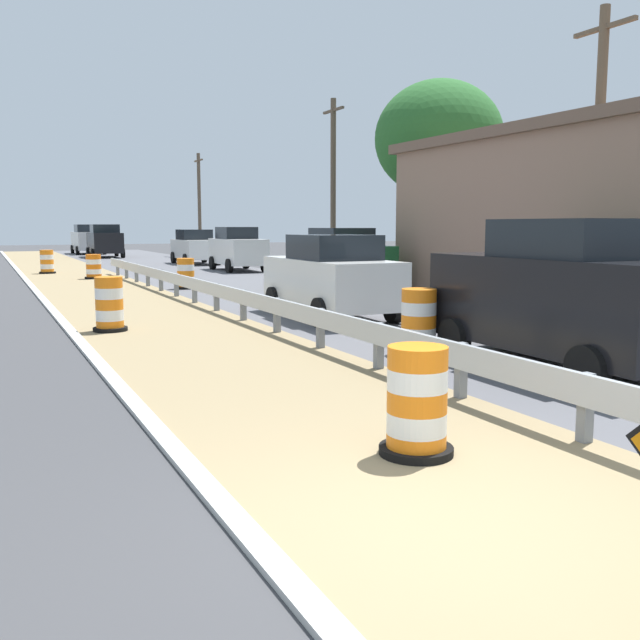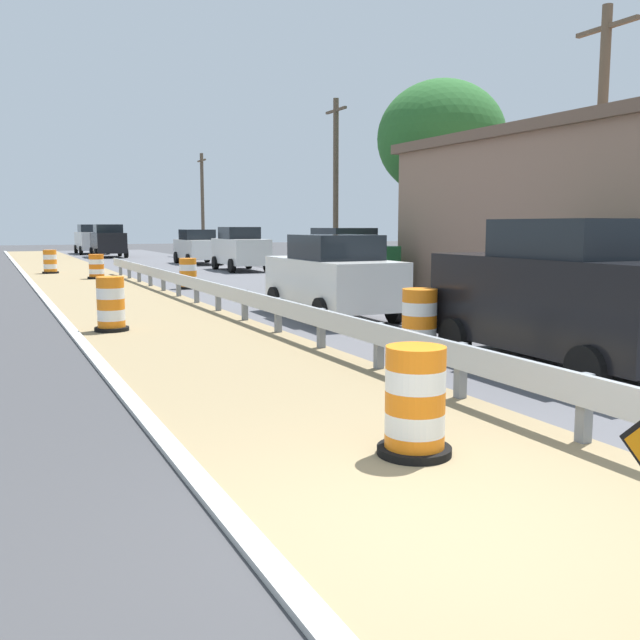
% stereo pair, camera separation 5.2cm
% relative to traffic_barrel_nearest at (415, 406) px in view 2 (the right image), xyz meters
% --- Properties ---
extents(ground_plane, '(160.00, 160.00, 0.00)m').
position_rel_traffic_barrel_nearest_xyz_m(ground_plane, '(-0.75, -1.50, -0.47)').
color(ground_plane, '#3D3D3F').
extents(median_dirt_strip, '(3.84, 120.00, 0.01)m').
position_rel_traffic_barrel_nearest_xyz_m(median_dirt_strip, '(-0.02, -1.50, -0.46)').
color(median_dirt_strip, '#8E7A56').
rests_on(median_dirt_strip, ground).
extents(curb_near_edge, '(0.20, 120.00, 0.11)m').
position_rel_traffic_barrel_nearest_xyz_m(curb_near_edge, '(-2.05, -1.50, -0.46)').
color(curb_near_edge, '#ADADA8').
rests_on(curb_near_edge, ground).
extents(traffic_barrel_nearest, '(0.70, 0.70, 1.04)m').
position_rel_traffic_barrel_nearest_xyz_m(traffic_barrel_nearest, '(0.00, 0.00, 0.00)').
color(traffic_barrel_nearest, orange).
rests_on(traffic_barrel_nearest, ground).
extents(traffic_barrel_close, '(0.73, 0.73, 1.09)m').
position_rel_traffic_barrel_nearest_xyz_m(traffic_barrel_close, '(3.00, 4.50, 0.03)').
color(traffic_barrel_close, orange).
rests_on(traffic_barrel_close, ground).
extents(traffic_barrel_mid, '(0.69, 0.69, 1.11)m').
position_rel_traffic_barrel_nearest_xyz_m(traffic_barrel_mid, '(-1.29, 9.33, 0.04)').
color(traffic_barrel_mid, orange).
rests_on(traffic_barrel_mid, ground).
extents(traffic_barrel_far, '(0.73, 0.73, 1.04)m').
position_rel_traffic_barrel_nearest_xyz_m(traffic_barrel_far, '(2.67, 18.23, 0.00)').
color(traffic_barrel_far, orange).
rests_on(traffic_barrel_far, ground).
extents(traffic_barrel_farther, '(0.74, 0.74, 0.99)m').
position_rel_traffic_barrel_nearest_xyz_m(traffic_barrel_farther, '(0.51, 24.32, -0.02)').
color(traffic_barrel_farther, orange).
rests_on(traffic_barrel_farther, ground).
extents(traffic_barrel_farthest, '(0.71, 0.71, 1.06)m').
position_rel_traffic_barrel_nearest_xyz_m(traffic_barrel_farthest, '(-0.92, 28.49, 0.01)').
color(traffic_barrel_farthest, orange).
rests_on(traffic_barrel_farthest, ground).
extents(car_lead_near_lane, '(2.09, 4.36, 1.93)m').
position_rel_traffic_barrel_nearest_xyz_m(car_lead_near_lane, '(3.72, 9.27, 0.50)').
color(car_lead_near_lane, silver).
rests_on(car_lead_near_lane, ground).
extents(car_trailing_near_lane, '(1.96, 4.33, 2.06)m').
position_rel_traffic_barrel_nearest_xyz_m(car_trailing_near_lane, '(7.38, 15.69, 0.56)').
color(car_trailing_near_lane, '#195128').
rests_on(car_trailing_near_lane, ground).
extents(car_lead_far_lane, '(2.19, 4.29, 2.21)m').
position_rel_traffic_barrel_nearest_xyz_m(car_lead_far_lane, '(4.03, 44.10, 0.64)').
color(car_lead_far_lane, black).
rests_on(car_lead_far_lane, ground).
extents(car_mid_far_lane, '(2.10, 4.49, 1.92)m').
position_rel_traffic_barrel_nearest_xyz_m(car_mid_far_lane, '(7.23, 33.32, 0.50)').
color(car_mid_far_lane, silver).
rests_on(car_mid_far_lane, ground).
extents(car_trailing_far_lane, '(2.00, 4.35, 2.24)m').
position_rel_traffic_barrel_nearest_xyz_m(car_trailing_far_lane, '(4.19, 2.48, 0.65)').
color(car_trailing_far_lane, black).
rests_on(car_trailing_far_lane, ground).
extents(car_distant_a, '(2.02, 4.28, 2.07)m').
position_rel_traffic_barrel_nearest_xyz_m(car_distant_a, '(7.48, 26.79, 0.57)').
color(car_distant_a, silver).
rests_on(car_distant_a, ground).
extents(car_distant_b, '(2.14, 4.80, 2.21)m').
position_rel_traffic_barrel_nearest_xyz_m(car_distant_b, '(3.80, 50.62, 0.64)').
color(car_distant_b, silver).
rests_on(car_distant_b, ground).
extents(utility_pole_near, '(0.24, 1.80, 7.22)m').
position_rel_traffic_barrel_nearest_xyz_m(utility_pole_near, '(9.82, 7.24, 3.30)').
color(utility_pole_near, brown).
rests_on(utility_pole_near, ground).
extents(utility_pole_mid, '(0.24, 1.80, 7.53)m').
position_rel_traffic_barrel_nearest_xyz_m(utility_pole_mid, '(10.38, 22.41, 3.45)').
color(utility_pole_mid, brown).
rests_on(utility_pole_mid, ground).
extents(utility_pole_far, '(0.24, 1.80, 7.15)m').
position_rel_traffic_barrel_nearest_xyz_m(utility_pole_far, '(10.56, 43.82, 3.26)').
color(utility_pole_far, brown).
rests_on(utility_pole_far, ground).
extents(bush_roadside, '(3.22, 3.22, 2.05)m').
position_rel_traffic_barrel_nearest_xyz_m(bush_roadside, '(8.01, 5.90, 0.56)').
color(bush_roadside, '#1E4C23').
rests_on(bush_roadside, ground).
extents(tree_roadside, '(4.79, 4.79, 7.53)m').
position_rel_traffic_barrel_nearest_xyz_m(tree_roadside, '(12.17, 17.18, 4.89)').
color(tree_roadside, brown).
rests_on(tree_roadside, ground).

